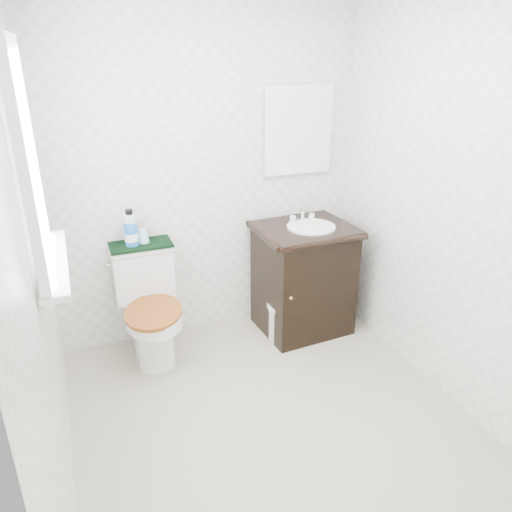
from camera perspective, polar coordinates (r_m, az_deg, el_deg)
floor at (r=3.04m, az=2.09°, el=-18.51°), size 2.40×2.40×0.00m
wall_back at (r=3.50m, az=-5.51°, el=9.49°), size 2.40×0.00×2.40m
wall_front at (r=1.52m, az=21.40°, el=-11.49°), size 2.40×0.00×2.40m
wall_left at (r=2.24m, az=-24.24°, el=-0.51°), size 0.00×2.40×2.40m
wall_right at (r=3.01m, az=22.13°, el=5.62°), size 0.00×2.40×2.40m
window at (r=2.38m, az=-24.78°, el=9.63°), size 0.02×0.70×0.90m
mirror at (r=3.66m, az=4.84°, el=14.11°), size 0.50×0.02×0.60m
toilet at (r=3.50m, az=-12.09°, el=-6.09°), size 0.46×0.66×0.77m
vanity at (r=3.71m, az=5.47°, el=-2.30°), size 0.70×0.61×0.92m
trash_bin at (r=3.68m, az=2.91°, el=-7.48°), size 0.23×0.20×0.29m
towel at (r=3.43m, az=-13.05°, el=1.27°), size 0.41×0.22×0.02m
mouthwash_bottle at (r=3.37m, az=-14.13°, el=3.00°), size 0.09×0.09×0.25m
cup at (r=3.42m, az=-12.73°, el=2.24°), size 0.07×0.07×0.09m
soap_bar at (r=3.67m, az=4.67°, el=4.17°), size 0.07×0.05×0.02m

